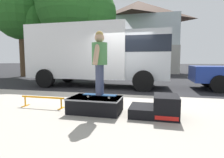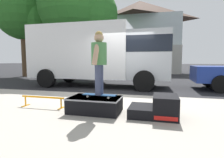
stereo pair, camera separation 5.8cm
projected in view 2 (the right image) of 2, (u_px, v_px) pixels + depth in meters
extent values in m
plane|color=black|center=(117.00, 95.00, 6.99)|extent=(140.00, 140.00, 0.00)
cube|color=#A8A093|center=(88.00, 116.00, 4.10)|extent=(50.00, 5.00, 0.12)
cube|color=black|center=(95.00, 105.00, 4.22)|extent=(1.17, 0.75, 0.35)
cube|color=gray|center=(95.00, 98.00, 4.21)|extent=(1.19, 0.77, 0.03)
cube|color=black|center=(141.00, 111.00, 3.97)|extent=(0.50, 0.73, 0.21)
cube|color=black|center=(165.00, 106.00, 3.83)|extent=(0.50, 0.73, 0.46)
cube|color=red|center=(166.00, 119.00, 3.49)|extent=(0.44, 0.01, 0.08)
cylinder|color=orange|center=(43.00, 97.00, 4.67)|extent=(1.21, 0.04, 0.04)
cylinder|color=orange|center=(26.00, 101.00, 4.81)|extent=(0.04, 0.04, 0.26)
cube|color=orange|center=(26.00, 106.00, 4.82)|extent=(0.06, 0.28, 0.01)
cylinder|color=orange|center=(61.00, 103.00, 4.55)|extent=(0.04, 0.04, 0.26)
cube|color=orange|center=(61.00, 108.00, 4.56)|extent=(0.06, 0.28, 0.01)
cube|color=navy|center=(99.00, 95.00, 4.17)|extent=(0.79, 0.24, 0.02)
cylinder|color=silver|center=(111.00, 96.00, 4.19)|extent=(0.05, 0.03, 0.05)
cylinder|color=silver|center=(108.00, 98.00, 4.01)|extent=(0.05, 0.03, 0.05)
cylinder|color=silver|center=(91.00, 95.00, 4.33)|extent=(0.05, 0.03, 0.05)
cylinder|color=silver|center=(88.00, 96.00, 4.16)|extent=(0.05, 0.03, 0.05)
cylinder|color=#3F4766|center=(100.00, 79.00, 4.22)|extent=(0.14, 0.14, 0.68)
cylinder|color=#3F4766|center=(98.00, 80.00, 4.05)|extent=(0.14, 0.14, 0.68)
cylinder|color=#4C8C4C|center=(99.00, 54.00, 4.07)|extent=(0.35, 0.35, 0.49)
cylinder|color=tan|center=(102.00, 55.00, 4.28)|extent=(0.11, 0.30, 0.47)
cylinder|color=tan|center=(96.00, 54.00, 3.87)|extent=(0.11, 0.30, 0.47)
sphere|color=tan|center=(99.00, 38.00, 4.04)|extent=(0.22, 0.22, 0.22)
sphere|color=tan|center=(99.00, 35.00, 4.03)|extent=(0.18, 0.18, 0.18)
cube|color=white|center=(82.00, 52.00, 9.52)|extent=(5.00, 2.35, 2.60)
cube|color=silver|center=(150.00, 55.00, 8.69)|extent=(1.90, 2.16, 2.20)
cube|color=black|center=(150.00, 45.00, 8.64)|extent=(1.92, 2.19, 0.70)
cylinder|color=black|center=(147.00, 76.00, 9.97)|extent=(0.90, 0.28, 0.90)
cylinder|color=black|center=(144.00, 81.00, 7.71)|extent=(0.90, 0.28, 0.90)
cylinder|color=black|center=(69.00, 75.00, 11.13)|extent=(0.90, 0.28, 0.90)
cylinder|color=black|center=(46.00, 78.00, 8.87)|extent=(0.90, 0.28, 0.90)
cube|color=#1E3899|center=(224.00, 74.00, 8.11)|extent=(2.60, 1.85, 0.70)
cylinder|color=black|center=(209.00, 80.00, 9.13)|extent=(0.72, 0.24, 0.72)
cylinder|color=black|center=(221.00, 84.00, 7.35)|extent=(0.72, 0.24, 0.72)
cylinder|color=brown|center=(76.00, 54.00, 14.03)|extent=(0.56, 0.56, 3.64)
sphere|color=#286623|center=(75.00, 6.00, 13.67)|extent=(5.43, 5.43, 5.43)
sphere|color=#286623|center=(94.00, 14.00, 13.37)|extent=(3.53, 3.53, 3.53)
cylinder|color=brown|center=(25.00, 54.00, 15.06)|extent=(0.56, 0.56, 3.78)
sphere|color=#286623|center=(23.00, 12.00, 14.72)|extent=(4.46, 4.46, 4.46)
sphere|color=#286623|center=(37.00, 18.00, 14.48)|extent=(2.90, 2.90, 2.90)
cube|color=silver|center=(139.00, 47.00, 22.27)|extent=(9.00, 7.50, 6.00)
cube|color=#B2ADA3|center=(135.00, 60.00, 18.58)|extent=(9.00, 0.50, 2.80)
pyramid|color=#473328|center=(140.00, 11.00, 21.84)|extent=(9.54, 7.95, 2.40)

